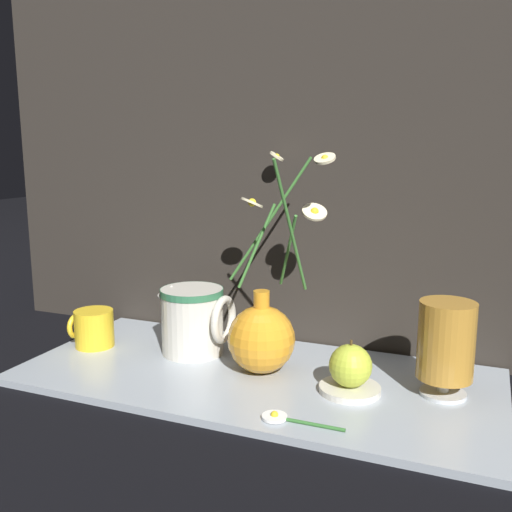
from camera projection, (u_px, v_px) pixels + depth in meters
ground_plane at (255, 380)px, 0.95m from camera, size 6.00×6.00×0.00m
shelf at (255, 377)px, 0.95m from camera, size 0.79×0.36×0.01m
backdrop_wall at (296, 52)px, 1.02m from camera, size 1.29×0.02×1.10m
vase_with_flowers at (262, 334)px, 0.95m from camera, size 0.21×0.22×0.36m
yellow_mug at (93, 328)px, 1.07m from camera, size 0.08×0.07×0.07m
ceramic_pitcher at (194, 318)px, 1.03m from camera, size 0.14×0.11×0.13m
tea_glass at (446, 342)px, 0.85m from camera, size 0.08×0.08×0.15m
saucer_plate at (350, 389)px, 0.88m from camera, size 0.09×0.09×0.01m
orange_fruit at (350, 366)px, 0.87m from camera, size 0.07×0.07×0.07m
loose_daisy at (284, 418)px, 0.78m from camera, size 0.12×0.04×0.01m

